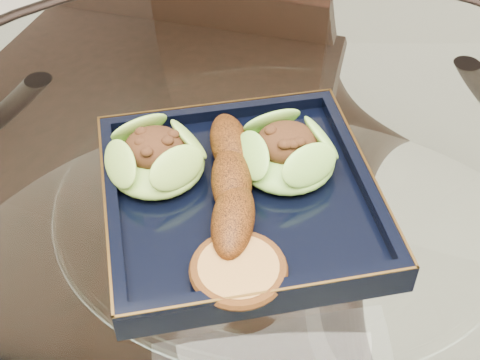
{
  "coord_description": "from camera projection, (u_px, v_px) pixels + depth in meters",
  "views": [
    {
      "loc": [
        -0.07,
        -0.44,
        1.26
      ],
      "look_at": [
        -0.04,
        0.03,
        0.8
      ],
      "focal_mm": 50.0,
      "sensor_mm": 36.0,
      "label": 1
    }
  ],
  "objects": [
    {
      "name": "lettuce_wrap_left",
      "position": [
        156.0,
        160.0,
        0.69
      ],
      "size": [
        0.11,
        0.11,
        0.04
      ],
      "primitive_type": "ellipsoid",
      "rotation": [
        0.0,
        0.0,
        0.11
      ],
      "color": "#69A12E",
      "rests_on": "navy_plate"
    },
    {
      "name": "dining_table",
      "position": [
        274.0,
        323.0,
        0.78
      ],
      "size": [
        1.13,
        1.13,
        0.77
      ],
      "color": "white",
      "rests_on": "ground"
    },
    {
      "name": "dining_chair",
      "position": [
        186.0,
        140.0,
        1.1
      ],
      "size": [
        0.54,
        0.54,
        0.97
      ],
      "rotation": [
        0.0,
        0.0,
        -0.34
      ],
      "color": "black",
      "rests_on": "ground"
    },
    {
      "name": "crumb_patty",
      "position": [
        238.0,
        271.0,
        0.6
      ],
      "size": [
        0.09,
        0.09,
        0.01
      ],
      "primitive_type": "cylinder",
      "rotation": [
        0.0,
        0.0,
        -0.18
      ],
      "color": "#BF823F",
      "rests_on": "navy_plate"
    },
    {
      "name": "roasted_plantain",
      "position": [
        232.0,
        180.0,
        0.66
      ],
      "size": [
        0.05,
        0.19,
        0.04
      ],
      "primitive_type": "ellipsoid",
      "rotation": [
        0.0,
        0.0,
        1.54
      ],
      "color": "#672F0A",
      "rests_on": "navy_plate"
    },
    {
      "name": "lettuce_wrap_right",
      "position": [
        286.0,
        155.0,
        0.69
      ],
      "size": [
        0.11,
        0.11,
        0.04
      ],
      "primitive_type": "ellipsoid",
      "rotation": [
        0.0,
        0.0,
        -0.04
      ],
      "color": "#66A32F",
      "rests_on": "navy_plate"
    },
    {
      "name": "navy_plate",
      "position": [
        240.0,
        201.0,
        0.68
      ],
      "size": [
        0.3,
        0.3,
        0.02
      ],
      "primitive_type": "cube",
      "rotation": [
        0.0,
        0.0,
        0.13
      ],
      "color": "black",
      "rests_on": "dining_table"
    }
  ]
}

